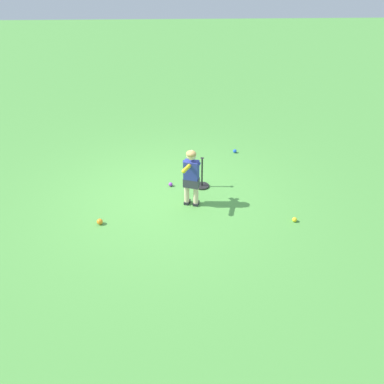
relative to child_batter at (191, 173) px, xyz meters
The scene contains 7 objects.
ground_plane 0.85m from the child_batter, 28.16° to the right, with size 40.00×40.00×0.00m, color #519942.
child_batter is the anchor object (origin of this frame).
play_ball_by_bucket 2.39m from the child_batter, 117.19° to the right, with size 0.08×0.08×0.08m, color blue.
play_ball_behind_batter 0.97m from the child_batter, 60.21° to the right, with size 0.08×0.08×0.08m, color purple.
play_ball_midfield 1.75m from the child_batter, 19.03° to the left, with size 0.10×0.10×0.10m, color orange.
play_ball_far_right 1.93m from the child_batter, 161.04° to the left, with size 0.08×0.08×0.08m, color yellow.
batting_tee 0.86m from the child_batter, 110.33° to the right, with size 0.28×0.28×0.62m.
Camera 1 is at (-0.25, 6.37, 4.07)m, focal length 38.00 mm.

